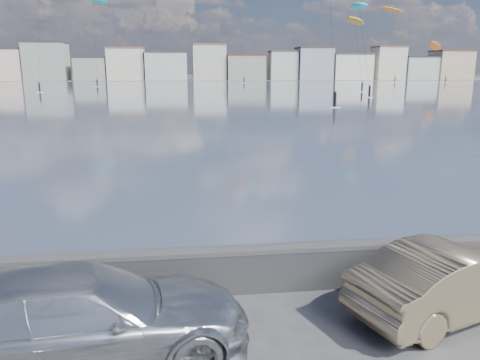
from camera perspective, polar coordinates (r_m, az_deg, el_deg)
name	(u,v)px	position (r m, az deg, el deg)	size (l,w,h in m)	color
bay_water	(183,92)	(98.25, -6.95, 10.61)	(500.00, 177.00, 0.00)	#354050
far_shore_strip	(182,79)	(206.68, -7.09, 12.07)	(500.00, 60.00, 0.00)	#4C473D
seawall	(201,269)	(10.23, -4.76, -10.72)	(400.00, 0.36, 1.08)	#28282B
far_buildings	(185,65)	(192.64, -6.73, 13.77)	(240.79, 13.26, 14.60)	#B2B7C6
car_silver	(81,318)	(8.35, -18.81, -15.61)	(2.26, 5.56, 1.61)	#B9BCC0
car_champagne	(453,279)	(10.30, 24.50, -10.94)	(1.53, 4.39, 1.45)	tan
kitesurfer_0	(435,46)	(186.54, 22.67, 14.82)	(9.81, 14.25, 14.71)	orange
kitesurfer_2	(359,7)	(91.07, 14.33, 19.80)	(6.33, 14.90, 16.36)	#19BFBF
kitesurfer_6	(393,11)	(180.06, 18.13, 19.04)	(9.43, 9.60, 25.89)	orange
kitesurfer_14	(355,22)	(110.11, 13.88, 18.25)	(8.08, 14.11, 15.63)	#BF8C19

